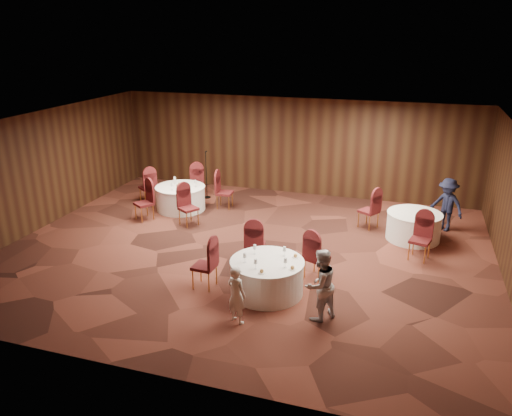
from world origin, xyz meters
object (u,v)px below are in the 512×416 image
(table_left, at_px, (181,198))
(woman_b, at_px, (320,285))
(man_c, at_px, (447,205))
(woman_a, at_px, (237,295))
(table_main, at_px, (267,277))
(mic_stand, at_px, (207,184))
(table_right, at_px, (414,226))

(table_left, height_order, woman_b, woman_b)
(man_c, bearing_deg, woman_a, -90.91)
(table_main, distance_m, mic_stand, 6.58)
(table_left, bearing_deg, man_c, 5.06)
(table_main, bearing_deg, mic_stand, 123.98)
(table_left, relative_size, woman_a, 1.30)
(table_main, xyz_separation_m, table_left, (-4.00, 4.16, 0.00))
(mic_stand, relative_size, woman_a, 1.35)
(table_left, bearing_deg, table_right, -2.07)
(table_main, xyz_separation_m, man_c, (3.72, 4.85, 0.37))
(table_main, height_order, woman_a, woman_a)
(table_right, bearing_deg, table_main, -126.54)
(table_left, distance_m, mic_stand, 1.34)
(man_c, bearing_deg, table_right, -99.30)
(table_left, distance_m, woman_a, 6.60)
(table_left, relative_size, table_right, 1.07)
(table_right, xyz_separation_m, woman_b, (-1.66, -4.55, 0.35))
(table_left, bearing_deg, table_main, -46.11)
(table_left, xyz_separation_m, man_c, (7.72, 0.68, 0.37))
(man_c, bearing_deg, table_main, -95.49)
(mic_stand, bearing_deg, table_left, -104.12)
(table_left, distance_m, man_c, 7.76)
(mic_stand, distance_m, man_c, 7.43)
(table_right, bearing_deg, table_left, 177.93)
(mic_stand, bearing_deg, table_main, -56.02)
(woman_a, xyz_separation_m, man_c, (3.95, 6.10, 0.16))
(woman_b, bearing_deg, woman_a, -29.13)
(woman_a, xyz_separation_m, woman_b, (1.47, 0.61, 0.14))
(table_main, relative_size, mic_stand, 0.99)
(woman_b, bearing_deg, table_main, -79.05)
(table_main, xyz_separation_m, mic_stand, (-3.68, 5.46, 0.08))
(table_main, height_order, woman_b, woman_b)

